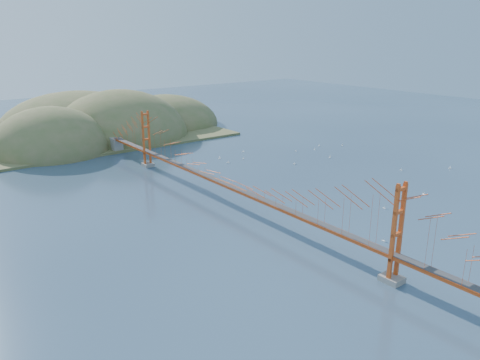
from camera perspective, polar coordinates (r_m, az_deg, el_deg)
ground at (r=75.39m, az=-0.87°, el=-3.26°), size 320.00×320.00×0.00m
bridge at (r=73.35m, az=-0.97°, el=1.91°), size 2.20×94.40×12.00m
far_headlands at (r=135.47m, az=-17.64°, el=5.27°), size 84.00×58.00×25.00m
sailboat_7 at (r=110.12m, az=0.38°, el=3.51°), size 0.57×0.57×0.65m
sailboat_16 at (r=100.86m, az=-1.45°, el=2.20°), size 0.69×0.69×0.73m
sailboat_2 at (r=85.63m, az=19.26°, el=-1.60°), size 0.58×0.50×0.66m
sailboat_5 at (r=100.64m, az=19.05°, el=1.20°), size 0.48×0.60×0.71m
sailboat_3 at (r=103.86m, az=0.39°, el=2.65°), size 0.51×0.50×0.58m
sailboat_11 at (r=105.67m, az=24.24°, el=1.34°), size 0.62×0.62×0.65m
sailboat_14 at (r=87.00m, az=21.48°, el=-1.55°), size 0.60×0.60×0.63m
sailboat_8 at (r=106.80m, az=10.90°, el=2.76°), size 0.69×0.69×0.75m
sailboat_0 at (r=78.02m, az=17.17°, el=-3.24°), size 0.42×0.49×0.56m
sailboat_17 at (r=119.00m, az=12.38°, el=4.16°), size 0.63×0.56×0.71m
sailboat_10 at (r=66.04m, az=17.10°, el=-7.04°), size 0.44×0.52×0.60m
sailboat_9 at (r=117.72m, az=9.63°, el=4.17°), size 0.53×0.53×0.56m
sailboat_1 at (r=100.35m, az=6.67°, el=2.01°), size 0.60×0.60×0.68m
sailboat_12 at (r=104.16m, az=-2.50°, el=2.68°), size 0.62×0.54×0.70m
sailboat_15 at (r=111.56m, az=6.82°, el=3.57°), size 0.47×0.55×0.63m
sailboat_4 at (r=113.85m, az=9.08°, el=3.75°), size 0.47×0.51×0.57m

